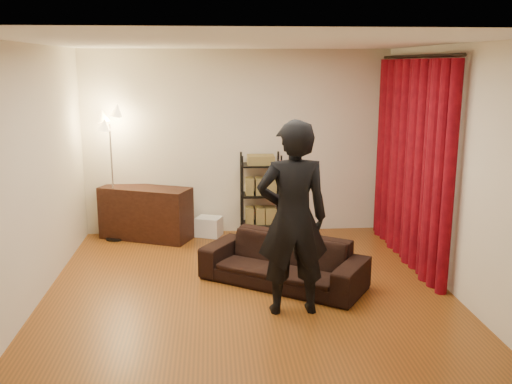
{
  "coord_description": "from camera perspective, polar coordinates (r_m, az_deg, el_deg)",
  "views": [
    {
      "loc": [
        -0.39,
        -5.85,
        2.49
      ],
      "look_at": [
        0.1,
        0.3,
        1.1
      ],
      "focal_mm": 40.0,
      "sensor_mm": 36.0,
      "label": 1
    }
  ],
  "objects": [
    {
      "name": "floor",
      "position": [
        6.37,
        -0.69,
        -10.32
      ],
      "size": [
        5.0,
        5.0,
        0.0
      ],
      "primitive_type": "plane",
      "color": "brown",
      "rests_on": "ground"
    },
    {
      "name": "ceiling",
      "position": [
        5.86,
        -0.77,
        14.75
      ],
      "size": [
        5.0,
        5.0,
        0.0
      ],
      "primitive_type": "plane",
      "rotation": [
        3.14,
        0.0,
        0.0
      ],
      "color": "white",
      "rests_on": "ground"
    },
    {
      "name": "wall_back",
      "position": [
        8.44,
        -1.87,
        4.94
      ],
      "size": [
        5.0,
        0.0,
        5.0
      ],
      "primitive_type": "plane",
      "rotation": [
        1.57,
        0.0,
        0.0
      ],
      "color": "beige",
      "rests_on": "ground"
    },
    {
      "name": "wall_front",
      "position": [
        3.56,
        1.99,
        -6.02
      ],
      "size": [
        5.0,
        0.0,
        5.0
      ],
      "primitive_type": "plane",
      "rotation": [
        -1.57,
        0.0,
        0.0
      ],
      "color": "beige",
      "rests_on": "ground"
    },
    {
      "name": "wall_left",
      "position": [
        6.24,
        -21.81,
        1.25
      ],
      "size": [
        0.0,
        5.0,
        5.0
      ],
      "primitive_type": "plane",
      "rotation": [
        1.57,
        0.0,
        1.57
      ],
      "color": "beige",
      "rests_on": "ground"
    },
    {
      "name": "wall_right",
      "position": [
        6.52,
        19.43,
        1.9
      ],
      "size": [
        0.0,
        5.0,
        5.0
      ],
      "primitive_type": "plane",
      "rotation": [
        1.57,
        0.0,
        -1.57
      ],
      "color": "beige",
      "rests_on": "ground"
    },
    {
      "name": "curtain_rod",
      "position": [
        7.42,
        15.87,
        12.93
      ],
      "size": [
        0.04,
        2.65,
        0.04
      ],
      "primitive_type": "cylinder",
      "rotation": [
        1.57,
        0.0,
        0.0
      ],
      "color": "black",
      "rests_on": "wall_right"
    },
    {
      "name": "curtain",
      "position": [
        7.51,
        15.12,
        2.96
      ],
      "size": [
        0.22,
        2.65,
        2.55
      ],
      "primitive_type": null,
      "color": "maroon",
      "rests_on": "ground"
    },
    {
      "name": "sofa",
      "position": [
        6.6,
        2.71,
        -6.93
      ],
      "size": [
        1.97,
        1.65,
        0.55
      ],
      "primitive_type": "imported",
      "rotation": [
        0.0,
        0.0,
        -0.58
      ],
      "color": "black",
      "rests_on": "ground"
    },
    {
      "name": "person",
      "position": [
        5.68,
        3.69,
        -2.66
      ],
      "size": [
        0.74,
        0.5,
        1.98
      ],
      "primitive_type": "imported",
      "rotation": [
        0.0,
        0.0,
        3.18
      ],
      "color": "black",
      "rests_on": "ground"
    },
    {
      "name": "media_cabinet",
      "position": [
        8.4,
        -10.95,
        -2.09
      ],
      "size": [
        1.39,
        0.95,
        0.76
      ],
      "primitive_type": "cube",
      "rotation": [
        0.0,
        0.0,
        -0.4
      ],
      "color": "black",
      "rests_on": "ground"
    },
    {
      "name": "storage_boxes",
      "position": [
        8.44,
        -4.72,
        -3.46
      ],
      "size": [
        0.42,
        0.38,
        0.29
      ],
      "primitive_type": null,
      "rotation": [
        0.0,
        0.0,
        -0.33
      ],
      "color": "silver",
      "rests_on": "ground"
    },
    {
      "name": "wire_shelf",
      "position": [
        8.37,
        0.47,
        -0.27
      ],
      "size": [
        0.58,
        0.42,
        1.22
      ],
      "primitive_type": null,
      "rotation": [
        0.0,
        0.0,
        0.06
      ],
      "color": "black",
      "rests_on": "ground"
    },
    {
      "name": "floor_lamp",
      "position": [
        8.33,
        -14.18,
        1.55
      ],
      "size": [
        0.41,
        0.41,
        1.87
      ],
      "primitive_type": null,
      "rotation": [
        0.0,
        0.0,
        0.26
      ],
      "color": "silver",
      "rests_on": "ground"
    }
  ]
}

